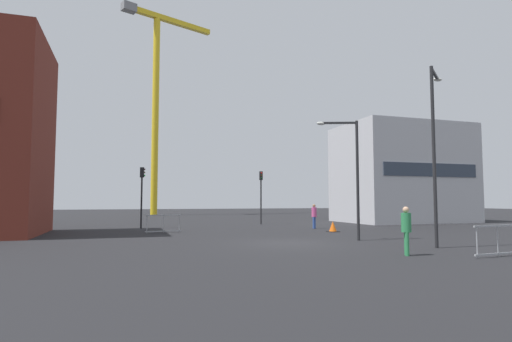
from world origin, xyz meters
The scene contains 12 objects.
ground centered at (0.00, 0.00, 0.00)m, with size 160.00×160.00×0.00m, color black.
office_block centered at (17.06, 14.29, 4.34)m, with size 10.91×7.63×8.68m.
construction_crane centered at (-2.98, 39.84, 17.44)m, with size 12.87×6.14×27.97m.
streetlamp_tall centered at (5.25, -3.45, 4.44)m, with size 1.63×1.35×7.50m.
streetlamp_short centered at (3.49, 0.24, 3.56)m, with size 1.93×0.79×5.82m.
traffic_light_island centered at (3.65, 14.58, 2.86)m, with size 0.26×0.38×4.29m.
traffic_light_verge centered at (-5.83, 12.37, 2.82)m, with size 0.37×0.24×4.23m.
pedestrian_walking centered at (5.49, 8.58, 0.97)m, with size 0.34×0.34×1.67m.
pedestrian_waiting centered at (2.40, -5.20, 0.99)m, with size 0.34×0.34×1.70m.
safety_barrier_front centered at (5.18, -6.39, 0.56)m, with size 2.21×0.25×1.08m.
safety_barrier_mid_span centered at (-4.73, 7.83, 0.56)m, with size 2.13×0.35×1.08m.
traffic_cone_striped centered at (5.29, 5.52, 0.30)m, with size 0.64×0.64×0.65m.
Camera 1 is at (-7.06, -17.48, 1.90)m, focal length 29.11 mm.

